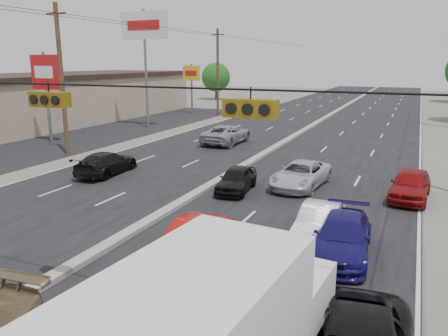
{
  "coord_description": "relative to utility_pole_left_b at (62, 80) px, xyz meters",
  "views": [
    {
      "loc": [
        9.37,
        -7.75,
        6.32
      ],
      "look_at": [
        2.6,
        7.61,
        2.2
      ],
      "focal_mm": 35.0,
      "sensor_mm": 36.0,
      "label": 1
    }
  ],
  "objects": [
    {
      "name": "ground",
      "position": [
        12.5,
        -15.0,
        -5.11
      ],
      "size": [
        200.0,
        200.0,
        0.0
      ],
      "primitive_type": "plane",
      "color": "#606356",
      "rests_on": "ground"
    },
    {
      "name": "road_surface",
      "position": [
        12.5,
        15.0,
        -5.11
      ],
      "size": [
        20.0,
        160.0,
        0.02
      ],
      "primitive_type": "cube",
      "color": "black",
      "rests_on": "ground"
    },
    {
      "name": "center_median",
      "position": [
        12.5,
        15.0,
        -5.01
      ],
      "size": [
        0.5,
        160.0,
        0.2
      ],
      "primitive_type": "cube",
      "color": "gray",
      "rests_on": "ground"
    },
    {
      "name": "strip_mall",
      "position": [
        -13.5,
        10.0,
        -2.81
      ],
      "size": [
        12.0,
        42.0,
        4.6
      ],
      "primitive_type": "cube",
      "color": "tan",
      "rests_on": "ground"
    },
    {
      "name": "parking_lot",
      "position": [
        -4.5,
        10.0,
        -5.11
      ],
      "size": [
        10.0,
        42.0,
        0.02
      ],
      "primitive_type": "cube",
      "color": "black",
      "rests_on": "ground"
    },
    {
      "name": "utility_pole_left_b",
      "position": [
        0.0,
        0.0,
        0.0
      ],
      "size": [
        1.6,
        0.3,
        10.0
      ],
      "color": "#422D1E",
      "rests_on": "ground"
    },
    {
      "name": "utility_pole_left_c",
      "position": [
        0.0,
        25.0,
        0.0
      ],
      "size": [
        1.6,
        0.3,
        10.0
      ],
      "color": "#422D1E",
      "rests_on": "ground"
    },
    {
      "name": "traffic_signals",
      "position": [
        13.9,
        -15.0,
        0.39
      ],
      "size": [
        25.0,
        0.3,
        0.54
      ],
      "color": "black",
      "rests_on": "ground"
    },
    {
      "name": "pole_sign_mid",
      "position": [
        -4.5,
        3.0,
        0.01
      ],
      "size": [
        2.6,
        0.25,
        7.0
      ],
      "color": "slate",
      "rests_on": "ground"
    },
    {
      "name": "pole_sign_billboard",
      "position": [
        -2.0,
        13.0,
        3.76
      ],
      "size": [
        5.0,
        0.25,
        11.0
      ],
      "color": "slate",
      "rests_on": "ground"
    },
    {
      "name": "pole_sign_far",
      "position": [
        -3.5,
        25.0,
        -0.7
      ],
      "size": [
        2.2,
        0.25,
        6.0
      ],
      "color": "slate",
      "rests_on": "ground"
    },
    {
      "name": "tree_left_far",
      "position": [
        -9.5,
        45.0,
        -1.39
      ],
      "size": [
        4.8,
        4.8,
        6.12
      ],
      "color": "#382619",
      "rests_on": "ground"
    },
    {
      "name": "red_sedan",
      "position": [
        15.5,
        -10.9,
        -4.5
      ],
      "size": [
        1.57,
        3.79,
        1.22
      ],
      "primitive_type": "imported",
      "rotation": [
        0.0,
        0.0,
        -0.07
      ],
      "color": "red",
      "rests_on": "ground"
    },
    {
      "name": "queue_car_a",
      "position": [
        14.01,
        -3.39,
        -4.5
      ],
      "size": [
        1.81,
        3.72,
        1.22
      ],
      "primitive_type": "imported",
      "rotation": [
        0.0,
        0.0,
        0.1
      ],
      "color": "black",
      "rests_on": "ground"
    },
    {
      "name": "queue_car_b",
      "position": [
        19.0,
        -7.7,
        -4.49
      ],
      "size": [
        1.33,
        3.73,
        1.23
      ],
      "primitive_type": "imported",
      "rotation": [
        0.0,
        0.0,
        -0.01
      ],
      "color": "white",
      "rests_on": "ground"
    },
    {
      "name": "queue_car_c",
      "position": [
        16.74,
        -1.35,
        -4.46
      ],
      "size": [
        2.57,
        4.81,
        1.29
      ],
      "primitive_type": "imported",
      "rotation": [
        0.0,
        0.0,
        -0.1
      ],
      "color": "silver",
      "rests_on": "ground"
    },
    {
      "name": "queue_car_d",
      "position": [
        20.02,
        -8.81,
        -4.47
      ],
      "size": [
        2.08,
        4.52,
        1.28
      ],
      "primitive_type": "imported",
      "rotation": [
        0.0,
        0.0,
        0.07
      ],
      "color": "#161159",
      "rests_on": "ground"
    },
    {
      "name": "queue_car_e",
      "position": [
        21.94,
        -1.29,
        -4.41
      ],
      "size": [
        1.94,
        4.21,
        1.4
      ],
      "primitive_type": "imported",
      "rotation": [
        0.0,
        0.0,
        -0.07
      ],
      "color": "maroon",
      "rests_on": "ground"
    },
    {
      "name": "oncoming_near",
      "position": [
        5.93,
        -3.27,
        -4.46
      ],
      "size": [
        2.11,
        4.56,
        1.29
      ],
      "primitive_type": "imported",
      "rotation": [
        0.0,
        0.0,
        3.21
      ],
      "color": "black",
      "rests_on": "ground"
    },
    {
      "name": "oncoming_far",
      "position": [
        8.38,
        8.32,
        -4.37
      ],
      "size": [
        2.51,
        5.34,
        1.48
      ],
      "primitive_type": "imported",
      "rotation": [
        0.0,
        0.0,
        3.13
      ],
      "color": "#94979B",
      "rests_on": "ground"
    }
  ]
}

